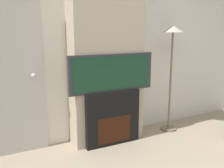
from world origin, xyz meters
name	(u,v)px	position (x,y,z in m)	size (l,w,h in m)	color
wall_back	(100,43)	(0.00, 2.03, 1.35)	(6.00, 0.06, 2.70)	silver
chimney_breast	(106,43)	(0.00, 1.83, 1.35)	(0.99, 0.33, 2.70)	tan
fireplace	(112,118)	(0.00, 1.67, 0.36)	(0.77, 0.15, 0.73)	black
television	(112,73)	(0.00, 1.67, 0.98)	(1.18, 0.07, 0.49)	#2D2D33
floor_lamp	(172,47)	(1.01, 1.70, 1.28)	(0.32, 0.32, 1.59)	#726651
entry_door	(6,74)	(-1.24, 1.97, 1.01)	(0.87, 0.09, 2.03)	#BCB7AD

